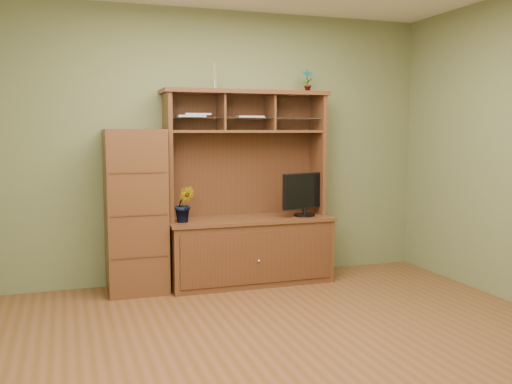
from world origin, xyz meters
name	(u,v)px	position (x,y,z in m)	size (l,w,h in m)	color
room	(291,154)	(0.00, 0.00, 1.35)	(4.54, 4.04, 2.74)	#583719
media_hutch	(249,230)	(0.26, 1.73, 0.52)	(1.66, 0.61, 1.90)	#452513
monitor	(305,193)	(0.82, 1.65, 0.88)	(0.53, 0.22, 0.43)	black
orchid_plant	(184,204)	(-0.40, 1.65, 0.82)	(0.19, 0.15, 0.34)	#28521C
top_plant	(307,80)	(0.91, 1.80, 2.02)	(0.12, 0.08, 0.23)	#2E6322
reed_diffuser	(215,79)	(-0.06, 1.80, 2.00)	(0.05, 0.05, 0.26)	silver
magazines	(212,116)	(-0.09, 1.80, 1.65)	(0.86, 0.22, 0.04)	#AFAFB4
side_cabinet	(136,211)	(-0.84, 1.74, 0.76)	(0.54, 0.50, 1.52)	#452513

